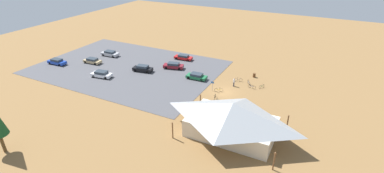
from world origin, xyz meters
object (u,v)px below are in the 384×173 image
(lot_sign, at_px, (212,85))
(bicycle_purple_mid_cluster, at_px, (231,103))
(trash_bin, at_px, (254,75))
(bicycle_red_yard_front, at_px, (247,103))
(bicycle_blue_yard_right, at_px, (252,87))
(car_white_mid_lot, at_px, (101,74))
(car_red_inner_stall, at_px, (183,57))
(bicycle_silver_lone_east, at_px, (238,80))
(bicycle_teal_front_row, at_px, (217,102))
(car_tan_end_stall, at_px, (92,61))
(bicycle_green_back_row, at_px, (262,86))
(bicycle_white_near_sign, at_px, (249,83))
(car_green_back_corner, at_px, (197,76))
(car_blue_front_row, at_px, (57,62))
(bicycle_black_edge_north, at_px, (215,97))
(car_maroon_aisle_side, at_px, (173,66))
(visitor_at_bikes, at_px, (234,82))
(bicycle_yellow_by_bin, at_px, (219,90))
(bike_pavilion, at_px, (232,117))
(car_silver_by_curb, at_px, (110,53))
(car_black_far_end, at_px, (143,68))

(lot_sign, bearing_deg, bicycle_purple_mid_cluster, 145.76)
(trash_bin, xyz_separation_m, bicycle_red_yard_front, (-2.17, 12.69, -0.06))
(trash_bin, distance_m, bicycle_blue_yard_right, 5.70)
(car_white_mid_lot, bearing_deg, car_red_inner_stall, -122.07)
(bicycle_silver_lone_east, distance_m, bicycle_purple_mid_cluster, 10.30)
(bicycle_teal_front_row, distance_m, car_tan_end_stall, 35.49)
(bicycle_green_back_row, bearing_deg, bicycle_white_near_sign, -8.95)
(car_green_back_corner, bearing_deg, car_blue_front_row, 12.64)
(bicycle_black_edge_north, height_order, car_tan_end_stall, car_tan_end_stall)
(bicycle_silver_lone_east, bearing_deg, car_maroon_aisle_side, 0.45)
(bicycle_red_yard_front, distance_m, car_maroon_aisle_side, 22.41)
(bicycle_silver_lone_east, height_order, car_blue_front_row, car_blue_front_row)
(bicycle_white_near_sign, height_order, car_red_inner_stall, car_red_inner_stall)
(car_white_mid_lot, bearing_deg, bicycle_silver_lone_east, -157.41)
(bicycle_teal_front_row, distance_m, visitor_at_bikes, 8.43)
(bicycle_blue_yard_right, xyz_separation_m, bicycle_yellow_by_bin, (5.48, 4.43, 0.02))
(bike_pavilion, xyz_separation_m, bicycle_red_yard_front, (0.36, -9.67, -2.65))
(trash_bin, bearing_deg, bicycle_purple_mid_cluster, 87.75)
(bicycle_white_near_sign, relative_size, car_green_back_corner, 0.33)
(car_tan_end_stall, height_order, visitor_at_bikes, visitor_at_bikes)
(bicycle_yellow_by_bin, height_order, car_white_mid_lot, car_white_mid_lot)
(bicycle_red_yard_front, relative_size, bicycle_white_near_sign, 0.92)
(bicycle_teal_front_row, bearing_deg, bicycle_blue_yard_right, -113.13)
(bicycle_teal_front_row, distance_m, car_maroon_aisle_side, 19.02)
(car_red_inner_stall, height_order, visitor_at_bikes, visitor_at_bikes)
(car_red_inner_stall, height_order, car_blue_front_row, car_blue_front_row)
(car_red_inner_stall, bearing_deg, bicycle_red_yard_front, 144.70)
(car_silver_by_curb, height_order, car_white_mid_lot, car_white_mid_lot)
(car_tan_end_stall, xyz_separation_m, car_maroon_aisle_side, (-19.59, -6.13, 0.06))
(bicycle_green_back_row, distance_m, car_black_far_end, 27.01)
(car_red_inner_stall, xyz_separation_m, car_green_back_corner, (-8.17, 9.07, 0.02))
(bicycle_black_edge_north, xyz_separation_m, bicycle_blue_yard_right, (-5.06, -7.33, -0.00))
(bicycle_blue_yard_right, distance_m, car_tan_end_stall, 39.30)
(bike_pavilion, xyz_separation_m, car_maroon_aisle_side, (20.94, -18.54, -2.27))
(lot_sign, distance_m, car_maroon_aisle_side, 14.33)
(car_white_mid_lot, bearing_deg, bicycle_yellow_by_bin, -168.60)
(bicycle_teal_front_row, bearing_deg, bicycle_white_near_sign, -104.66)
(bicycle_black_edge_north, relative_size, bicycle_silver_lone_east, 0.95)
(bicycle_red_yard_front, bearing_deg, visitor_at_bikes, -53.42)
(bicycle_black_edge_north, relative_size, car_white_mid_lot, 0.34)
(bicycle_white_near_sign, height_order, car_black_far_end, car_black_far_end)
(bicycle_blue_yard_right, bearing_deg, bicycle_red_yard_front, 98.88)
(bicycle_blue_yard_right, xyz_separation_m, car_maroon_aisle_side, (19.47, -1.78, 0.40))
(bicycle_teal_front_row, bearing_deg, bicycle_silver_lone_east, -92.09)
(bike_pavilion, height_order, car_white_mid_lot, bike_pavilion)
(bicycle_purple_mid_cluster, distance_m, car_silver_by_curb, 38.37)
(car_red_inner_stall, distance_m, car_silver_by_curb, 19.60)
(car_black_far_end, bearing_deg, car_tan_end_stall, 5.73)
(bicycle_black_edge_north, relative_size, bicycle_blue_yard_right, 0.99)
(car_red_inner_stall, distance_m, visitor_at_bikes, 18.71)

